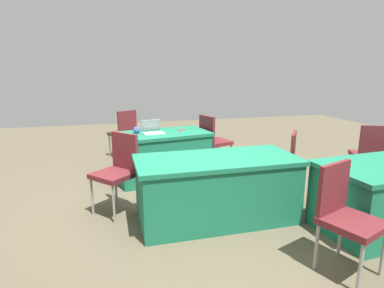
{
  "coord_description": "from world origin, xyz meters",
  "views": [
    {
      "loc": [
        0.99,
        3.34,
        1.72
      ],
      "look_at": [
        0.05,
        -0.0,
        0.9
      ],
      "focal_mm": 29.41,
      "sensor_mm": 36.0,
      "label": 1
    }
  ],
  "objects_px": {
    "scissors_red": "(181,130)",
    "table_foreground": "(162,155)",
    "chair_aisle": "(118,168)",
    "chair_tucked_right": "(371,152)",
    "table_mid_right": "(217,189)",
    "chair_near_front": "(345,212)",
    "chair_by_pillar": "(213,139)",
    "yarn_ball": "(137,130)",
    "chair_back_row": "(124,130)",
    "laptop_silver": "(153,131)",
    "chair_tucked_left": "(282,162)"
  },
  "relations": [
    {
      "from": "chair_by_pillar",
      "to": "yarn_ball",
      "type": "xyz_separation_m",
      "value": [
        1.32,
        0.17,
        0.25
      ]
    },
    {
      "from": "chair_tucked_left",
      "to": "laptop_silver",
      "type": "distance_m",
      "value": 2.02
    },
    {
      "from": "scissors_red",
      "to": "chair_aisle",
      "type": "bearing_deg",
      "value": 3.54
    },
    {
      "from": "yarn_ball",
      "to": "chair_tucked_left",
      "type": "bearing_deg",
      "value": 141.67
    },
    {
      "from": "scissors_red",
      "to": "chair_near_front",
      "type": "bearing_deg",
      "value": 59.59
    },
    {
      "from": "table_mid_right",
      "to": "chair_by_pillar",
      "type": "xyz_separation_m",
      "value": [
        -0.59,
        -1.83,
        0.18
      ]
    },
    {
      "from": "chair_tucked_right",
      "to": "scissors_red",
      "type": "xyz_separation_m",
      "value": [
        2.46,
        -1.44,
        0.19
      ]
    },
    {
      "from": "chair_near_front",
      "to": "laptop_silver",
      "type": "xyz_separation_m",
      "value": [
        1.21,
        -2.81,
        0.25
      ]
    },
    {
      "from": "chair_near_front",
      "to": "chair_tucked_left",
      "type": "height_order",
      "value": "same"
    },
    {
      "from": "scissors_red",
      "to": "table_foreground",
      "type": "bearing_deg",
      "value": -26.53
    },
    {
      "from": "table_mid_right",
      "to": "chair_tucked_left",
      "type": "xyz_separation_m",
      "value": [
        -1.01,
        -0.28,
        0.16
      ]
    },
    {
      "from": "chair_tucked_right",
      "to": "scissors_red",
      "type": "distance_m",
      "value": 2.86
    },
    {
      "from": "chair_tucked_left",
      "to": "chair_tucked_right",
      "type": "height_order",
      "value": "chair_tucked_right"
    },
    {
      "from": "chair_near_front",
      "to": "yarn_ball",
      "type": "relative_size",
      "value": 8.78
    },
    {
      "from": "chair_near_front",
      "to": "table_foreground",
      "type": "bearing_deg",
      "value": -89.0
    },
    {
      "from": "table_mid_right",
      "to": "yarn_ball",
      "type": "bearing_deg",
      "value": -66.21
    },
    {
      "from": "chair_by_pillar",
      "to": "laptop_silver",
      "type": "distance_m",
      "value": 1.13
    },
    {
      "from": "table_foreground",
      "to": "chair_back_row",
      "type": "xyz_separation_m",
      "value": [
        0.5,
        -1.45,
        0.17
      ]
    },
    {
      "from": "chair_near_front",
      "to": "chair_back_row",
      "type": "bearing_deg",
      "value": -89.55
    },
    {
      "from": "laptop_silver",
      "to": "scissors_red",
      "type": "xyz_separation_m",
      "value": [
        -0.49,
        -0.12,
        -0.04
      ]
    },
    {
      "from": "chair_aisle",
      "to": "laptop_silver",
      "type": "relative_size",
      "value": 2.72
    },
    {
      "from": "table_mid_right",
      "to": "chair_aisle",
      "type": "xyz_separation_m",
      "value": [
        1.08,
        -0.53,
        0.18
      ]
    },
    {
      "from": "chair_aisle",
      "to": "chair_back_row",
      "type": "distance_m",
      "value": 2.55
    },
    {
      "from": "chair_near_front",
      "to": "table_mid_right",
      "type": "bearing_deg",
      "value": -78.55
    },
    {
      "from": "chair_by_pillar",
      "to": "table_mid_right",
      "type": "bearing_deg",
      "value": -34.69
    },
    {
      "from": "chair_tucked_right",
      "to": "chair_by_pillar",
      "type": "xyz_separation_m",
      "value": [
        1.87,
        -1.54,
        -0.01
      ]
    },
    {
      "from": "chair_aisle",
      "to": "scissors_red",
      "type": "distance_m",
      "value": 1.63
    },
    {
      "from": "yarn_ball",
      "to": "scissors_red",
      "type": "xyz_separation_m",
      "value": [
        -0.73,
        -0.07,
        -0.05
      ]
    },
    {
      "from": "chair_near_front",
      "to": "chair_back_row",
      "type": "xyz_separation_m",
      "value": [
        1.57,
        -4.27,
        0.0
      ]
    },
    {
      "from": "table_mid_right",
      "to": "laptop_silver",
      "type": "distance_m",
      "value": 1.73
    },
    {
      "from": "chair_tucked_left",
      "to": "chair_back_row",
      "type": "bearing_deg",
      "value": 70.56
    },
    {
      "from": "chair_back_row",
      "to": "chair_tucked_right",
      "type": "bearing_deg",
      "value": -69.65
    },
    {
      "from": "table_foreground",
      "to": "chair_tucked_right",
      "type": "distance_m",
      "value": 3.11
    },
    {
      "from": "chair_by_pillar",
      "to": "chair_back_row",
      "type": "height_order",
      "value": "chair_by_pillar"
    },
    {
      "from": "chair_tucked_left",
      "to": "chair_near_front",
      "type": "bearing_deg",
      "value": -154.14
    },
    {
      "from": "table_foreground",
      "to": "chair_back_row",
      "type": "height_order",
      "value": "chair_back_row"
    },
    {
      "from": "chair_by_pillar",
      "to": "chair_tucked_left",
      "type": "bearing_deg",
      "value": -1.52
    },
    {
      "from": "chair_by_pillar",
      "to": "scissors_red",
      "type": "xyz_separation_m",
      "value": [
        0.59,
        0.1,
        0.2
      ]
    },
    {
      "from": "chair_near_front",
      "to": "chair_by_pillar",
      "type": "xyz_separation_m",
      "value": [
        0.14,
        -3.03,
        0.01
      ]
    },
    {
      "from": "table_foreground",
      "to": "chair_tucked_left",
      "type": "xyz_separation_m",
      "value": [
        -1.36,
        1.34,
        0.16
      ]
    },
    {
      "from": "table_foreground",
      "to": "table_mid_right",
      "type": "bearing_deg",
      "value": 101.95
    },
    {
      "from": "table_mid_right",
      "to": "chair_near_front",
      "type": "bearing_deg",
      "value": 121.24
    },
    {
      "from": "chair_tucked_left",
      "to": "table_mid_right",
      "type": "bearing_deg",
      "value": 142.38
    },
    {
      "from": "table_mid_right",
      "to": "chair_back_row",
      "type": "relative_size",
      "value": 1.96
    },
    {
      "from": "table_mid_right",
      "to": "chair_near_front",
      "type": "relative_size",
      "value": 1.97
    },
    {
      "from": "scissors_red",
      "to": "table_mid_right",
      "type": "bearing_deg",
      "value": 45.64
    },
    {
      "from": "chair_tucked_right",
      "to": "chair_near_front",
      "type": "bearing_deg",
      "value": -112.99
    },
    {
      "from": "chair_back_row",
      "to": "chair_near_front",
      "type": "bearing_deg",
      "value": -99.42
    },
    {
      "from": "chair_tucked_left",
      "to": "yarn_ball",
      "type": "xyz_separation_m",
      "value": [
        1.75,
        -1.38,
        0.26
      ]
    },
    {
      "from": "chair_by_pillar",
      "to": "chair_back_row",
      "type": "distance_m",
      "value": 1.9
    }
  ]
}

